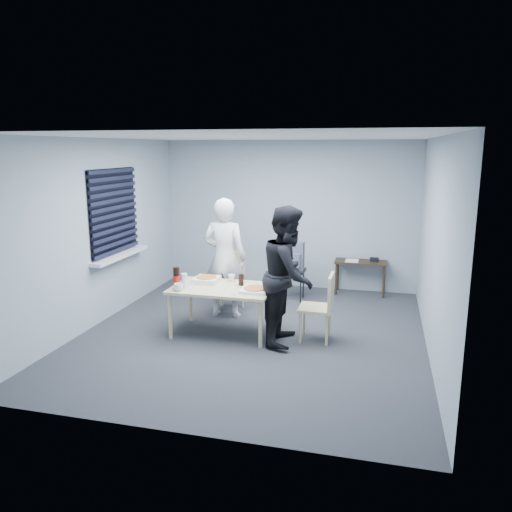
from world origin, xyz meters
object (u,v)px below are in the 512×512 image
(chair_right, at_px, (322,303))
(mug_b, at_px, (231,278))
(chair_far, at_px, (231,277))
(backpack, at_px, (294,256))
(stool, at_px, (293,276))
(dining_table, at_px, (223,291))
(mug_a, at_px, (178,287))
(person_white, at_px, (225,258))
(side_table, at_px, (361,266))
(soda_bottle, at_px, (177,278))
(person_black, at_px, (288,275))

(chair_right, xyz_separation_m, mug_b, (-1.30, 0.25, 0.18))
(chair_far, relative_size, backpack, 1.94)
(chair_right, xyz_separation_m, stool, (-0.68, 1.68, -0.11))
(dining_table, height_order, chair_far, chair_far)
(stool, distance_m, mug_a, 2.38)
(dining_table, height_order, mug_b, mug_b)
(chair_far, relative_size, mug_b, 8.90)
(person_white, height_order, stool, person_white)
(dining_table, distance_m, person_white, 0.79)
(side_table, bearing_deg, stool, -149.62)
(chair_right, xyz_separation_m, soda_bottle, (-1.89, -0.28, 0.28))
(side_table, bearing_deg, backpack, -149.06)
(chair_right, distance_m, backpack, 1.81)
(person_black, distance_m, stool, 1.89)
(chair_far, distance_m, soda_bottle, 1.34)
(person_white, xyz_separation_m, soda_bottle, (-0.37, -0.91, -0.10))
(dining_table, bearing_deg, side_table, 54.33)
(chair_far, bearing_deg, chair_right, -32.56)
(person_white, bearing_deg, person_black, 145.03)
(dining_table, relative_size, chair_right, 1.50)
(backpack, bearing_deg, side_table, 46.51)
(person_white, xyz_separation_m, person_black, (1.09, -0.76, 0.00))
(dining_table, xyz_separation_m, chair_right, (1.32, 0.08, -0.08))
(person_black, bearing_deg, dining_table, 86.34)
(stool, bearing_deg, side_table, 30.38)
(person_white, height_order, soda_bottle, person_white)
(mug_a, bearing_deg, person_white, 73.02)
(chair_right, height_order, soda_bottle, soda_bottle)
(person_white, distance_m, backpack, 1.34)
(stool, bearing_deg, backpack, -90.00)
(person_black, distance_m, side_table, 2.58)
(dining_table, distance_m, backpack, 1.86)
(stool, bearing_deg, dining_table, -110.30)
(person_black, relative_size, side_table, 2.03)
(person_white, relative_size, side_table, 2.03)
(dining_table, distance_m, mug_b, 0.34)
(side_table, bearing_deg, dining_table, -125.67)
(chair_far, bearing_deg, mug_b, -71.88)
(chair_far, height_order, stool, chair_far)
(chair_right, bearing_deg, mug_a, -168.24)
(person_black, distance_m, soda_bottle, 1.47)
(chair_far, relative_size, person_black, 0.50)
(chair_far, height_order, person_white, person_white)
(soda_bottle, bearing_deg, stool, 58.13)
(backpack, relative_size, mug_b, 4.60)
(chair_far, distance_m, chair_right, 1.83)
(side_table, xyz_separation_m, mug_b, (-1.68, -2.05, 0.20))
(dining_table, xyz_separation_m, side_table, (1.70, 2.37, -0.09))
(backpack, bearing_deg, stool, 105.57)
(chair_far, distance_m, backpack, 1.12)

